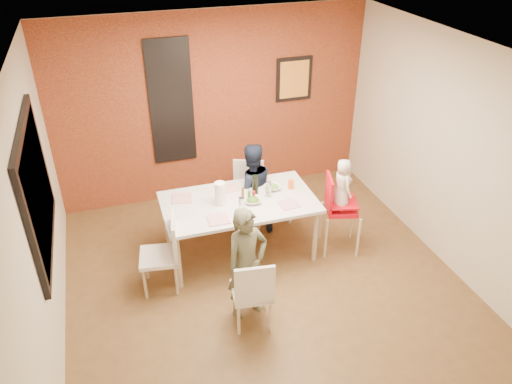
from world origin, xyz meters
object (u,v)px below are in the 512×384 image
object	(u,v)px
chair_near	(253,291)
chair_left	(166,250)
child_far	(251,189)
paper_towel_roll	(220,194)
chair_far	(248,190)
dining_table	(239,206)
toddler	(342,184)
child_near	(247,264)
wine_bottle	(255,186)
high_chair	(338,206)

from	to	relation	value
chair_near	chair_left	distance (m)	1.17
child_far	paper_towel_roll	bearing A→B (deg)	38.99
child_far	chair_far	bearing A→B (deg)	-97.61
chair_left	chair_far	bearing A→B (deg)	137.60
dining_table	chair_near	xyz separation A→B (m)	(-0.23, -1.27, -0.21)
dining_table	toddler	xyz separation A→B (m)	(1.22, -0.29, 0.24)
child_near	toddler	bearing A→B (deg)	12.53
paper_towel_roll	child_near	bearing A→B (deg)	-89.51
paper_towel_roll	chair_left	bearing A→B (deg)	-153.85
chair_near	wine_bottle	bearing A→B (deg)	-100.97
chair_near	chair_far	bearing A→B (deg)	-97.92
dining_table	paper_towel_roll	world-z (taller)	paper_towel_roll
chair_far	wine_bottle	xyz separation A→B (m)	(-0.09, -0.60, 0.41)
chair_near	high_chair	distance (m)	1.74
child_far	paper_towel_roll	size ratio (longest dim) A/B	4.43
toddler	paper_towel_roll	world-z (taller)	toddler
dining_table	child_near	bearing A→B (deg)	-101.89
dining_table	child_far	world-z (taller)	child_far
child_near	wine_bottle	world-z (taller)	child_near
chair_far	chair_left	xyz separation A→B (m)	(-1.28, -1.02, 0.02)
chair_left	wine_bottle	xyz separation A→B (m)	(1.19, 0.41, 0.39)
chair_near	child_near	distance (m)	0.29
chair_far	wine_bottle	world-z (taller)	wine_bottle
child_near	paper_towel_roll	xyz separation A→B (m)	(-0.01, 1.04, 0.26)
toddler	chair_near	bearing A→B (deg)	121.09
wine_bottle	paper_towel_roll	distance (m)	0.45
child_far	toddler	size ratio (longest dim) A/B	1.95
chair_far	chair_left	size ratio (longest dim) A/B	0.97
dining_table	toddler	distance (m)	1.28
paper_towel_roll	toddler	bearing A→B (deg)	-11.60
toddler	chair_far	bearing A→B (deg)	40.41
chair_far	dining_table	bearing A→B (deg)	-93.73
dining_table	child_near	size ratio (longest dim) A/B	1.42
chair_left	child_far	bearing A→B (deg)	131.20
chair_left	paper_towel_roll	bearing A→B (deg)	125.33
paper_towel_roll	high_chair	bearing A→B (deg)	-11.31
chair_far	wine_bottle	bearing A→B (deg)	-76.79
high_chair	paper_towel_roll	bearing A→B (deg)	94.20
dining_table	wine_bottle	world-z (taller)	wine_bottle
dining_table	toddler	bearing A→B (deg)	-13.56
child_near	paper_towel_roll	distance (m)	1.07
chair_far	paper_towel_roll	size ratio (longest dim) A/B	3.09
dining_table	child_near	distance (m)	1.06
high_chair	child_far	bearing A→B (deg)	67.58
chair_left	wine_bottle	distance (m)	1.32
chair_near	paper_towel_roll	distance (m)	1.35
child_near	paper_towel_roll	size ratio (longest dim) A/B	4.52
chair_near	chair_left	xyz separation A→B (m)	(-0.74, 0.91, 0.03)
chair_left	child_near	distance (m)	1.02
chair_far	child_near	size ratio (longest dim) A/B	0.68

